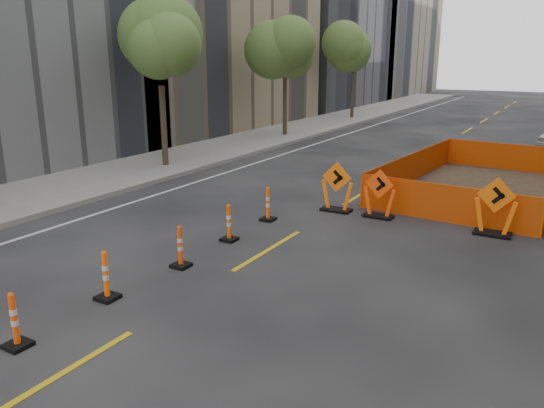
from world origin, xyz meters
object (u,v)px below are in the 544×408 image
Objects in this scene: chevron_sign_center at (379,193)px; chevron_sign_right at (495,206)px; channelizer_3 at (106,275)px; channelizer_5 at (229,223)px; chevron_sign_left at (337,187)px; channelizer_2 at (14,320)px; channelizer_6 at (268,204)px; channelizer_4 at (180,247)px.

chevron_sign_right reaches higher than chevron_sign_center.
channelizer_5 is (0.11, 3.85, -0.02)m from channelizer_3.
chevron_sign_left is at bearing 173.22° from chevron_sign_right.
channelizer_5 is 0.67× the size of chevron_sign_center.
channelizer_3 is 3.85m from channelizer_5.
channelizer_2 is 0.67× the size of chevron_sign_center.
chevron_sign_center is at bearing 35.75° from channelizer_6.
channelizer_2 is at bearing -127.12° from chevron_sign_right.
chevron_sign_center reaches higher than channelizer_2.
chevron_sign_right is at bearing 45.84° from channelizer_4.
channelizer_3 is 7.72m from chevron_sign_left.
channelizer_6 is (-0.09, 3.85, 0.01)m from channelizer_4.
chevron_sign_right is at bearing 59.53° from channelizer_2.
chevron_sign_right reaches higher than channelizer_6.
channelizer_2 is at bearing -91.45° from channelizer_4.
chevron_sign_left is (1.26, 1.82, 0.26)m from channelizer_6.
channelizer_5 is at bearing -110.16° from chevron_sign_left.
chevron_sign_left is 0.97× the size of chevron_sign_right.
channelizer_4 is 7.89m from chevron_sign_right.
chevron_sign_right is (5.67, 7.58, 0.27)m from channelizer_3.
chevron_sign_right reaches higher than channelizer_5.
channelizer_3 is (-0.08, 1.92, 0.02)m from channelizer_2.
channelizer_6 is at bearing -126.66° from chevron_sign_left.
chevron_sign_center is (2.63, 7.61, 0.21)m from channelizer_3.
channelizer_2 is at bearing -99.00° from chevron_sign_center.
channelizer_4 is 0.62× the size of chevron_sign_right.
channelizer_2 is 9.87m from chevron_sign_center.
chevron_sign_center is at bearing 70.92° from channelizer_3.
chevron_sign_center is 0.92× the size of chevron_sign_right.
channelizer_2 is at bearing -90.05° from channelizer_6.
chevron_sign_center reaches higher than channelizer_6.
channelizer_3 is 8.05m from chevron_sign_center.
channelizer_4 is 5.80m from chevron_sign_left.
channelizer_6 is at bearing 89.19° from channelizer_3.
chevron_sign_right is (5.59, 1.81, 0.28)m from channelizer_6.
channelizer_3 is at bearing -103.07° from chevron_sign_center.
chevron_sign_center reaches higher than channelizer_3.
channelizer_4 is 1.00× the size of channelizer_5.
channelizer_6 reaches higher than channelizer_2.
channelizer_3 is at bearing -101.93° from chevron_sign_left.
channelizer_6 reaches higher than channelizer_4.
channelizer_4 reaches higher than channelizer_2.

